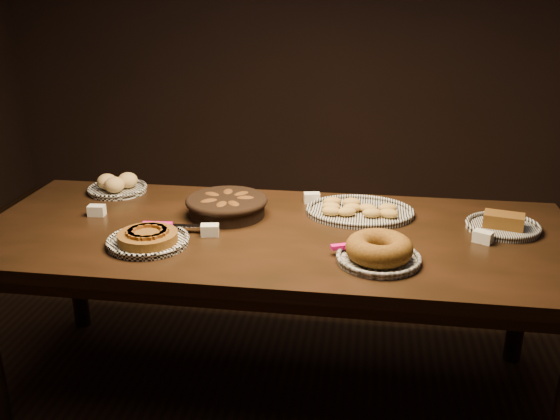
# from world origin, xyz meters

# --- Properties ---
(ground) EXTENTS (5.00, 5.00, 0.00)m
(ground) POSITION_xyz_m (0.00, 0.00, 0.00)
(ground) COLOR black
(ground) RESTS_ON ground
(buffet_table) EXTENTS (2.40, 1.00, 0.75)m
(buffet_table) POSITION_xyz_m (0.00, 0.00, 0.68)
(buffet_table) COLOR black
(buffet_table) RESTS_ON ground
(apple_tart_plate) EXTENTS (0.36, 0.32, 0.06)m
(apple_tart_plate) POSITION_xyz_m (-0.46, -0.21, 0.77)
(apple_tart_plate) COLOR white
(apple_tart_plate) RESTS_ON buffet_table
(madeleine_platter) EXTENTS (0.46, 0.37, 0.05)m
(madeleine_platter) POSITION_xyz_m (0.33, 0.23, 0.77)
(madeleine_platter) COLOR black
(madeleine_platter) RESTS_ON buffet_table
(bundt_cake_plate) EXTENTS (0.33, 0.30, 0.10)m
(bundt_cake_plate) POSITION_xyz_m (0.41, -0.24, 0.79)
(bundt_cake_plate) COLOR black
(bundt_cake_plate) RESTS_ON buffet_table
(croissant_basket) EXTENTS (0.37, 0.37, 0.09)m
(croissant_basket) POSITION_xyz_m (-0.23, 0.14, 0.80)
(croissant_basket) COLOR black
(croissant_basket) RESTS_ON buffet_table
(bread_roll_plate) EXTENTS (0.28, 0.28, 0.09)m
(bread_roll_plate) POSITION_xyz_m (-0.81, 0.37, 0.78)
(bread_roll_plate) COLOR white
(bread_roll_plate) RESTS_ON buffet_table
(loaf_plate) EXTENTS (0.29, 0.29, 0.07)m
(loaf_plate) POSITION_xyz_m (0.91, 0.14, 0.77)
(loaf_plate) COLOR black
(loaf_plate) RESTS_ON buffet_table
(tent_cards) EXTENTS (1.66, 0.50, 0.04)m
(tent_cards) POSITION_xyz_m (0.06, 0.05, 0.77)
(tent_cards) COLOR white
(tent_cards) RESTS_ON buffet_table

